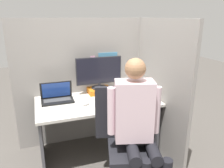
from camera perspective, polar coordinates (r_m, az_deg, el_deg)
cubicle_panel_back at (r=2.96m, az=-5.96°, el=0.64°), size 1.92×0.05×1.65m
cubicle_panel_right at (r=2.80m, az=11.21°, el=-0.63°), size 0.04×1.40×1.65m
desk at (r=2.70m, az=-3.81°, el=-7.71°), size 1.42×0.75×0.71m
paper_box at (r=2.87m, az=-3.30°, el=-1.69°), size 0.29×0.22×0.07m
monitor at (r=2.80m, az=-3.40°, el=3.11°), size 0.59×0.21×0.41m
laptop at (r=2.67m, az=-14.13°, el=-3.45°), size 0.37×0.21×0.23m
mouse at (r=2.50m, az=-6.88°, el=-5.09°), size 0.07×0.05×0.04m
stapler at (r=2.77m, az=10.02°, el=-2.94°), size 0.04×0.15×0.04m
carrot_toy at (r=2.42m, az=-3.49°, el=-5.71°), size 0.05×0.15×0.05m
office_chair at (r=2.22m, az=3.68°, el=-14.04°), size 0.57×0.62×1.02m
person at (r=1.99m, az=6.82°, el=-9.94°), size 0.46×0.51×1.34m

